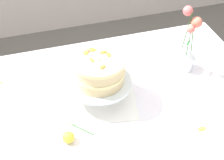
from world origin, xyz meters
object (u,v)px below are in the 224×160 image
Objects in this scene: dining_table at (121,118)px; fallen_rose at (69,137)px; flower_vase at (188,48)px; cake_stand at (99,84)px; layer_cake at (99,70)px.

fallen_rose reaches higher than dining_table.
flower_vase is (0.39, 0.15, 0.21)m from dining_table.
cake_stand is 0.08m from layer_cake.
cake_stand is at bearing 138.58° from dining_table.
cake_stand is 0.87× the size of flower_vase.
cake_stand is 0.48m from flower_vase.
dining_table is at bearing -158.37° from flower_vase.
cake_stand is at bearing -169.94° from flower_vase.
layer_cake is at bearing 48.63° from fallen_rose.
flower_vase reaches higher than dining_table.
flower_vase is 2.58× the size of fallen_rose.
fallen_rose is at bearing -152.30° from dining_table.
flower_vase reaches higher than cake_stand.
layer_cake reaches higher than dining_table.
layer_cake is 1.75× the size of fallen_rose.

